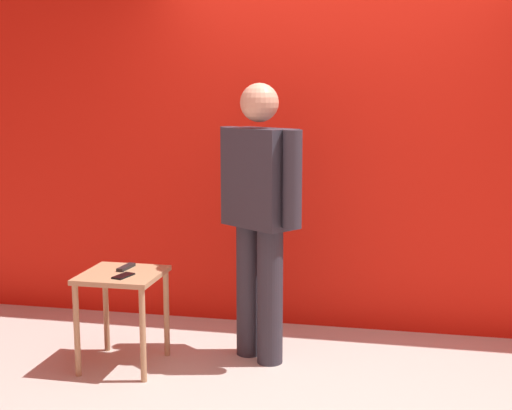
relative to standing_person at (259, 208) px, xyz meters
The scene contains 6 objects.
ground_plane 1.17m from the standing_person, 49.53° to the right, with size 12.00×12.00×0.00m, color #B7B2A8.
back_wall_red 0.92m from the standing_person, 60.42° to the left, with size 5.52×0.12×2.61m, color red.
standing_person is the anchor object (origin of this frame).
side_table 0.98m from the standing_person, 160.14° to the right, with size 0.47×0.47×0.59m.
cell_phone 0.92m from the standing_person, 153.45° to the right, with size 0.07×0.14×0.01m, color black.
tv_remote 0.91m from the standing_person, 166.32° to the right, with size 0.04×0.17×0.02m, color black.
Camera 1 is at (0.40, -3.57, 1.66)m, focal length 47.80 mm.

